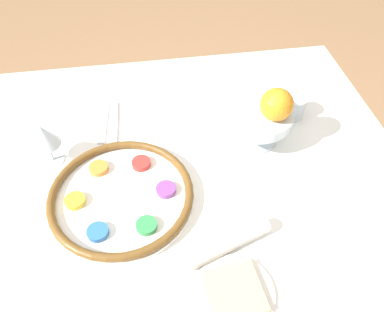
% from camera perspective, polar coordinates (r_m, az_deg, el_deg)
% --- Properties ---
extents(ground_plane, '(8.00, 8.00, 0.00)m').
position_cam_1_polar(ground_plane, '(1.61, -2.25, -21.34)').
color(ground_plane, '#99704C').
extents(dining_table, '(1.26, 1.10, 0.77)m').
position_cam_1_polar(dining_table, '(1.26, -2.78, -15.20)').
color(dining_table, white).
rests_on(dining_table, ground_plane).
extents(seder_plate, '(0.35, 0.35, 0.03)m').
position_cam_1_polar(seder_plate, '(0.91, -10.73, -5.94)').
color(seder_plate, white).
rests_on(seder_plate, dining_table).
extents(wine_glass, '(0.07, 0.07, 0.12)m').
position_cam_1_polar(wine_glass, '(0.99, -21.69, 2.79)').
color(wine_glass, silver).
rests_on(wine_glass, dining_table).
extents(fruit_stand, '(0.19, 0.19, 0.10)m').
position_cam_1_polar(fruit_stand, '(1.00, 9.74, 5.88)').
color(fruit_stand, silver).
rests_on(fruit_stand, dining_table).
extents(orange_fruit, '(0.08, 0.08, 0.08)m').
position_cam_1_polar(orange_fruit, '(0.95, 12.78, 7.66)').
color(orange_fruit, orange).
rests_on(orange_fruit, fruit_stand).
extents(bread_plate, '(0.16, 0.16, 0.02)m').
position_cam_1_polar(bread_plate, '(0.79, 6.39, -19.95)').
color(bread_plate, silver).
rests_on(bread_plate, dining_table).
extents(napkin_roll, '(0.20, 0.10, 0.04)m').
position_cam_1_polar(napkin_roll, '(0.83, 5.58, -12.99)').
color(napkin_roll, white).
rests_on(napkin_roll, dining_table).
extents(cup_near, '(0.06, 0.06, 0.07)m').
position_cam_1_polar(cup_near, '(1.13, 15.22, 7.22)').
color(cup_near, silver).
rests_on(cup_near, dining_table).
extents(fork_left, '(0.03, 0.17, 0.01)m').
position_cam_1_polar(fork_left, '(1.11, -13.30, 4.93)').
color(fork_left, silver).
rests_on(fork_left, dining_table).
extents(fork_right, '(0.03, 0.17, 0.01)m').
position_cam_1_polar(fork_right, '(1.11, -11.76, 5.12)').
color(fork_right, silver).
rests_on(fork_right, dining_table).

